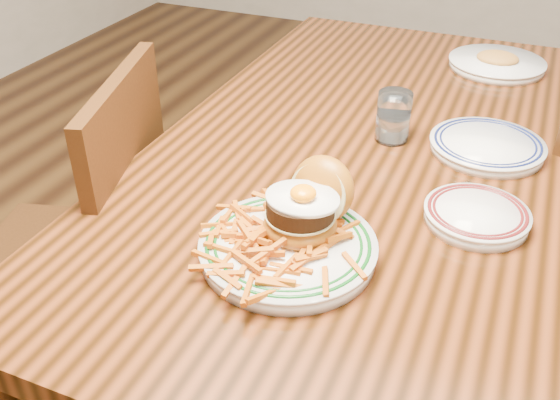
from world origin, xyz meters
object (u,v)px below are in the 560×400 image
at_px(side_plate, 477,215).
at_px(table, 360,177).
at_px(chair_left, 91,250).
at_px(main_plate, 294,232).

bearing_deg(side_plate, table, 151.86).
bearing_deg(table, chair_left, -152.73).
relative_size(main_plate, side_plate, 1.63).
distance_m(main_plate, side_plate, 0.33).
distance_m(chair_left, main_plate, 0.64).
bearing_deg(table, side_plate, -38.20).
bearing_deg(main_plate, table, 101.52).
height_order(table, chair_left, chair_left).
bearing_deg(main_plate, chair_left, 178.72).
distance_m(chair_left, side_plate, 0.87).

